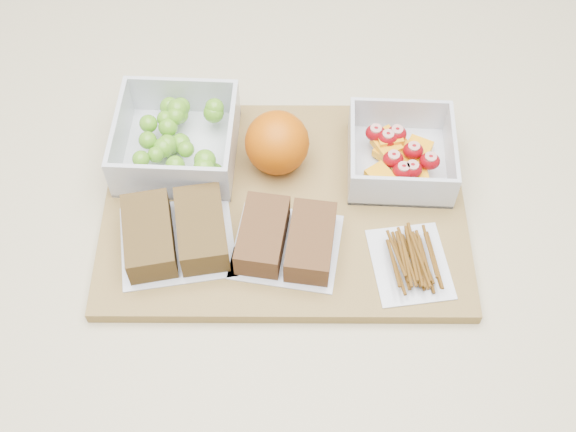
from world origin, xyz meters
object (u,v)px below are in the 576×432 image
Objects in this scene: grape_container at (178,139)px; fruit_container at (400,155)px; sandwich_bag_center at (287,239)px; sandwich_bag_left at (175,233)px; pretzel_bag at (411,259)px; cutting_board at (285,204)px; orange at (277,143)px.

grape_container is 0.27m from fruit_container.
grape_container is 1.10× the size of sandwich_bag_center.
sandwich_bag_center is at bearing -0.53° from sandwich_bag_left.
grape_container is 1.15× the size of fruit_container.
sandwich_bag_left is (0.01, -0.13, -0.01)m from grape_container.
pretzel_bag is at bearing -3.70° from sandwich_bag_left.
cutting_board is 0.16m from pretzel_bag.
orange is 0.21m from pretzel_bag.
sandwich_bag_center is at bearing -81.91° from orange.
fruit_container is at bearing -1.91° from grape_container.
sandwich_bag_center is at bearing 173.46° from pretzel_bag.
sandwich_bag_center is 0.14m from pretzel_bag.
fruit_container is 1.60× the size of orange.
fruit_container is (0.13, 0.06, 0.03)m from cutting_board.
fruit_container reaches higher than pretzel_bag.
orange reaches higher than sandwich_bag_center.
pretzel_bag reaches higher than cutting_board.
fruit_container is 0.15m from orange.
sandwich_bag_center is at bearing -43.74° from grape_container.
grape_container is at bearing 150.50° from cutting_board.
grape_container is 0.13m from sandwich_bag_left.
cutting_board is 5.52× the size of orange.
fruit_container reaches higher than sandwich_bag_center.
sandwich_bag_center reaches higher than pretzel_bag.
sandwich_bag_left is at bearing -84.04° from grape_container.
grape_container is at bearing 95.96° from sandwich_bag_left.
sandwich_bag_center is at bearing -87.44° from cutting_board.
cutting_board is at bearing 95.06° from sandwich_bag_center.
sandwich_bag_left is (-0.25, -0.12, -0.00)m from fruit_container.
pretzel_bag is (0.14, -0.02, -0.01)m from sandwich_bag_center.
orange reaches higher than cutting_board.
sandwich_bag_left is 1.30× the size of pretzel_bag.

